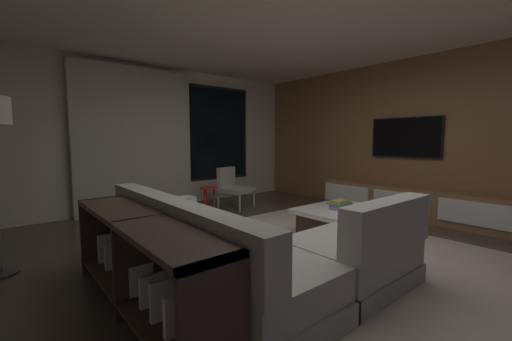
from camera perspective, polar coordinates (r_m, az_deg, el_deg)
floor at (r=3.66m, az=7.83°, el=-15.44°), size 9.20×9.20×0.00m
back_wall_with_window at (r=6.40m, az=-17.18°, el=5.64°), size 6.60×0.30×2.70m
media_wall at (r=6.05m, az=28.05°, el=5.32°), size 0.12×7.80×2.70m
ceiling at (r=3.69m, az=8.45°, el=27.68°), size 8.20×8.20×0.00m
area_rug at (r=3.85m, az=12.59°, el=-14.34°), size 3.20×3.80×0.01m
sectional_couch at (r=2.92m, az=-1.59°, el=-14.82°), size 1.98×2.50×0.82m
coffee_table at (r=4.53m, az=16.33°, el=-8.98°), size 1.16×1.16×0.36m
book_stack_on_coffee_table at (r=4.47m, az=14.95°, el=-6.03°), size 0.29×0.22×0.12m
accent_chair_near_window at (r=6.08m, az=-4.27°, el=-2.70°), size 0.69×0.70×0.78m
side_stool at (r=5.75m, az=-8.56°, el=-3.84°), size 0.32×0.32×0.46m
media_console at (r=5.89m, az=26.02°, el=-5.31°), size 0.46×3.10×0.52m
mounted_tv at (r=6.05m, az=25.46°, el=5.43°), size 0.05×1.20×0.69m
console_table_behind_couch at (r=2.57m, az=-20.31°, el=-15.01°), size 0.40×2.10×0.74m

